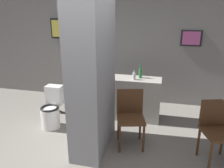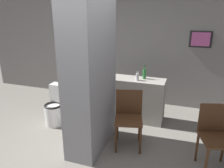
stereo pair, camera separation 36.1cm
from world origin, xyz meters
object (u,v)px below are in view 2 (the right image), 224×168
object	(u,v)px
bicycle	(89,100)
chair_near_pillar	(129,115)
bottle_tall	(144,74)
toilet	(55,107)
chair_by_doorway	(216,134)

from	to	relation	value
bicycle	chair_near_pillar	bearing A→B (deg)	-35.49
bicycle	bottle_tall	bearing A→B (deg)	11.59
toilet	bottle_tall	world-z (taller)	bottle_tall
toilet	chair_near_pillar	size ratio (longest dim) A/B	0.83
chair_by_doorway	chair_near_pillar	bearing A→B (deg)	156.66
chair_near_pillar	bottle_tall	size ratio (longest dim) A/B	3.24
bottle_tall	bicycle	bearing A→B (deg)	-168.41
toilet	bicycle	bearing A→B (deg)	47.74
chair_by_doorway	bicycle	world-z (taller)	chair_by_doorway
toilet	chair_near_pillar	xyz separation A→B (m)	(1.53, -0.25, 0.20)
toilet	chair_by_doorway	size ratio (longest dim) A/B	0.83
chair_near_pillar	bottle_tall	distance (m)	1.08
toilet	bottle_tall	bearing A→B (deg)	25.23
bottle_tall	toilet	bearing A→B (deg)	-154.77
toilet	bicycle	world-z (taller)	toilet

